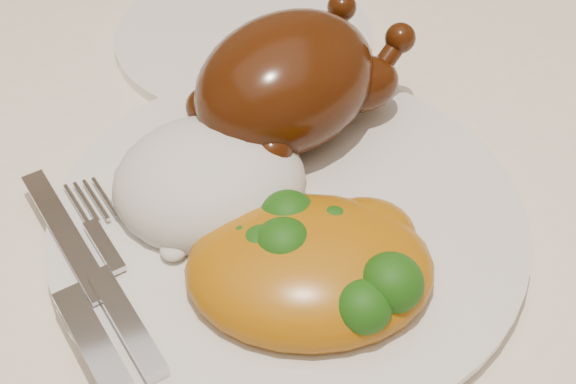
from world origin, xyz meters
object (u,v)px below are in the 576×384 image
object	(u,v)px
dining_table	(129,281)
side_plate	(244,36)
dinner_plate	(288,222)
roast_chicken	(290,80)

from	to	relation	value
dining_table	side_plate	size ratio (longest dim) A/B	7.87
dinner_plate	roast_chicken	xyz separation A→B (m)	(0.03, 0.08, 0.05)
dining_table	roast_chicken	world-z (taller)	roast_chicken
dining_table	roast_chicken	bearing A→B (deg)	-1.26
dinner_plate	side_plate	bearing A→B (deg)	78.99
dining_table	dinner_plate	xyz separation A→B (m)	(0.10, -0.08, 0.11)
side_plate	roast_chicken	distance (m)	0.13
side_plate	roast_chicken	world-z (taller)	roast_chicken
dining_table	roast_chicken	size ratio (longest dim) A/B	9.08
dinner_plate	side_plate	xyz separation A→B (m)	(0.04, 0.20, -0.00)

